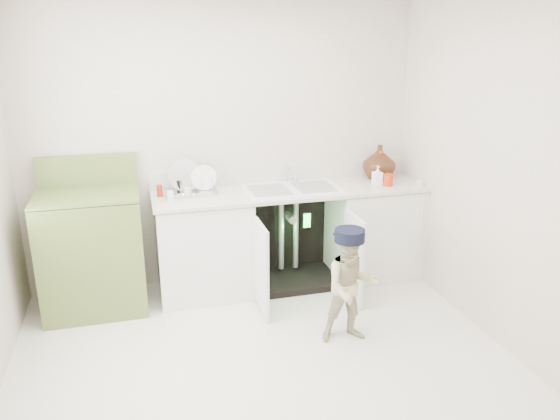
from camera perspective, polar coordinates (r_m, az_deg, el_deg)
The scene contains 5 objects.
ground at distance 4.01m, azimuth -1.60°, elevation -15.54°, with size 3.50×3.50×0.00m, color silver.
room_shell at distance 3.48m, azimuth -1.78°, elevation 1.86°, with size 6.00×5.50×1.26m.
counter_run at distance 4.98m, azimuth 1.48°, elevation -2.48°, with size 2.44×1.02×1.22m.
avocado_stove at distance 4.77m, azimuth -18.99°, elevation -3.94°, with size 0.81×0.65×1.25m.
repair_worker at distance 4.09m, azimuth 7.44°, elevation -7.79°, with size 0.45×0.92×0.88m.
Camera 1 is at (-0.78, -3.25, 2.22)m, focal length 35.00 mm.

